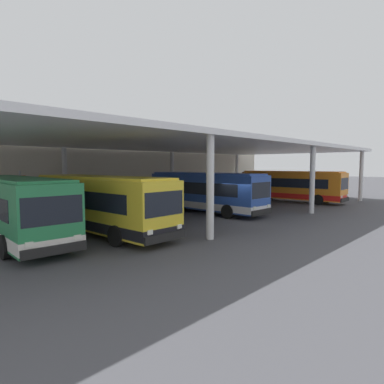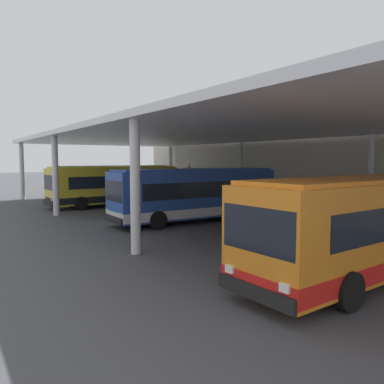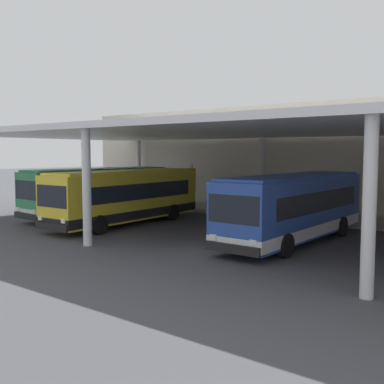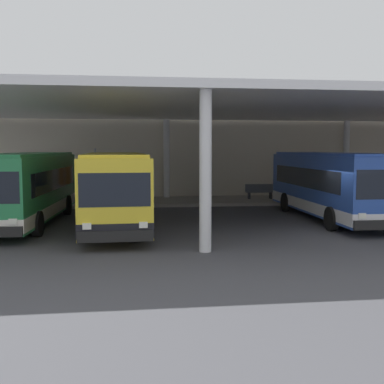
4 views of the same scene
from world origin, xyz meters
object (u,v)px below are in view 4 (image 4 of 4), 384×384
bus_nearest_bay (27,187)px  trash_bin (204,192)px  bus_middle_bay (330,185)px  bus_second_bay (115,189)px  banner_sign (95,172)px  bench_waiting (260,191)px

bus_nearest_bay → trash_bin: (9.19, 7.54, -0.98)m
bus_middle_bay → bus_second_bay: bearing=-174.0°
trash_bin → banner_sign: banner_sign is taller
bus_second_bay → bench_waiting: bus_second_bay is taller
bus_second_bay → trash_bin: bearing=59.4°
banner_sign → trash_bin: bearing=7.5°
trash_bin → banner_sign: (-6.61, -0.88, 1.30)m
bus_nearest_bay → trash_bin: 11.93m
bus_second_bay → trash_bin: 10.41m
bus_second_bay → bus_middle_bay: (10.10, 1.07, 0.00)m
bus_second_bay → bus_nearest_bay: bearing=160.6°
bus_middle_bay → bench_waiting: size_ratio=5.87×
trash_bin → bench_waiting: bearing=0.0°
trash_bin → banner_sign: bearing=-172.5°
bus_middle_bay → banner_sign: (-11.44, 6.98, 0.32)m
bench_waiting → bus_second_bay: bearing=-134.8°
banner_sign → bus_nearest_bay: bearing=-111.2°
bus_nearest_bay → bench_waiting: (12.78, 7.54, -0.99)m
trash_bin → bus_middle_bay: bearing=-58.4°
bench_waiting → trash_bin: size_ratio=1.84×
bus_middle_bay → banner_sign: 13.41m
bench_waiting → trash_bin: (-3.58, -0.00, 0.01)m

